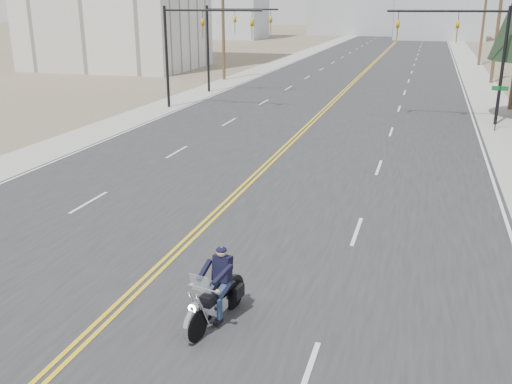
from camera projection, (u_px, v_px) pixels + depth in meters
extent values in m
cube|color=#303033|center=(374.00, 62.00, 72.77)|extent=(20.00, 200.00, 0.01)
cube|color=#A5A5A0|center=(287.00, 60.00, 75.90)|extent=(3.00, 200.00, 0.01)
cube|color=#A5A5A0|center=(470.00, 65.00, 69.64)|extent=(3.00, 200.00, 0.01)
cylinder|color=black|center=(167.00, 58.00, 40.10)|extent=(0.20, 0.20, 7.00)
cylinder|color=black|center=(212.00, 10.00, 38.15)|extent=(7.00, 0.14, 0.14)
imported|color=#BF8C0C|center=(203.00, 20.00, 38.54)|extent=(0.21, 0.26, 1.30)
imported|color=#BF8C0C|center=(252.00, 21.00, 37.59)|extent=(0.21, 0.26, 1.30)
cylinder|color=black|center=(502.00, 67.00, 34.12)|extent=(0.20, 0.20, 7.00)
cylinder|color=black|center=(447.00, 11.00, 34.06)|extent=(7.00, 0.14, 0.14)
imported|color=#BF8C0C|center=(458.00, 22.00, 34.08)|extent=(0.21, 0.26, 1.30)
imported|color=#BF8C0C|center=(398.00, 22.00, 35.03)|extent=(0.21, 0.26, 1.30)
cylinder|color=black|center=(208.00, 50.00, 47.38)|extent=(0.20, 0.20, 7.00)
cylinder|color=black|center=(242.00, 9.00, 45.56)|extent=(6.00, 0.14, 0.14)
imported|color=#BF8C0C|center=(235.00, 18.00, 45.93)|extent=(0.21, 0.26, 1.30)
imported|color=#BF8C0C|center=(271.00, 18.00, 45.11)|extent=(0.21, 0.26, 1.30)
cylinder|color=black|center=(497.00, 109.00, 33.04)|extent=(0.06, 0.06, 2.60)
cube|color=#0C5926|center=(500.00, 88.00, 32.67)|extent=(0.90, 0.03, 0.25)
cylinder|color=brown|center=(499.00, 20.00, 52.11)|extent=(0.30, 0.30, 11.50)
cylinder|color=brown|center=(484.00, 18.00, 67.65)|extent=(0.30, 0.30, 11.00)
cylinder|color=brown|center=(223.00, 24.00, 54.52)|extent=(0.30, 0.30, 10.50)
cube|color=#ADB2B7|center=(441.00, 5.00, 118.43)|extent=(18.00, 14.00, 14.00)
cube|color=#ADB2B7|center=(192.00, 0.00, 138.45)|extent=(12.00, 12.00, 16.00)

